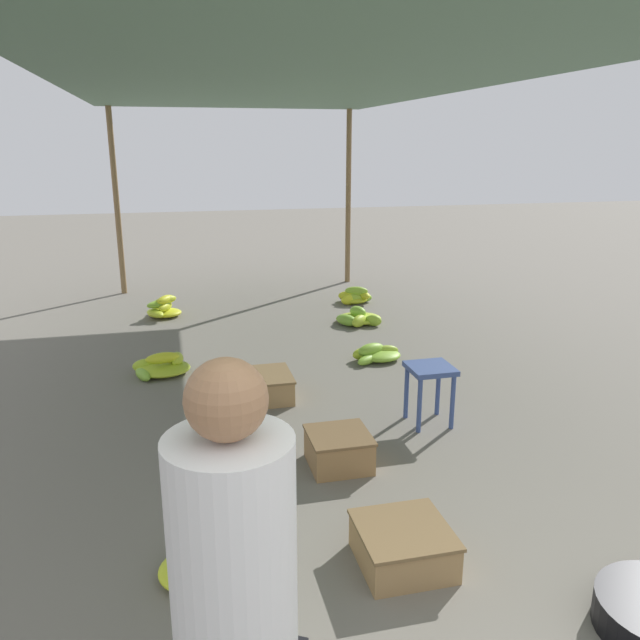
% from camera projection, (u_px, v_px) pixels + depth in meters
% --- Properties ---
extents(canopy_post_back_left, '(0.08, 0.08, 2.64)m').
position_uv_depth(canopy_post_back_left, '(117.00, 203.00, 8.88)').
color(canopy_post_back_left, olive).
rests_on(canopy_post_back_left, ground).
extents(canopy_post_back_right, '(0.08, 0.08, 2.64)m').
position_uv_depth(canopy_post_back_right, '(348.00, 198.00, 9.66)').
color(canopy_post_back_right, olive).
rests_on(canopy_post_back_right, ground).
extents(canopy_tarp, '(3.84, 8.55, 0.04)m').
position_uv_depth(canopy_tarp, '(286.00, 77.00, 5.09)').
color(canopy_tarp, '#567A60').
rests_on(canopy_tarp, canopy_post_front_left).
extents(vendor_foreground, '(0.47, 0.47, 1.63)m').
position_uv_depth(vendor_foreground, '(236.00, 625.00, 1.73)').
color(vendor_foreground, '#2D2D33').
rests_on(vendor_foreground, ground).
extents(stool, '(0.34, 0.34, 0.48)m').
position_uv_depth(stool, '(430.00, 378.00, 4.84)').
color(stool, '#384C84').
rests_on(stool, ground).
extents(banana_pile_left_0, '(0.47, 0.48, 0.22)m').
position_uv_depth(banana_pile_left_0, '(205.00, 559.00, 3.19)').
color(banana_pile_left_0, '#A5C62F').
rests_on(banana_pile_left_0, ground).
extents(banana_pile_left_1, '(0.55, 0.50, 0.22)m').
position_uv_depth(banana_pile_left_1, '(162.00, 366.00, 5.99)').
color(banana_pile_left_1, '#B3CC2C').
rests_on(banana_pile_left_1, ground).
extents(banana_pile_left_2, '(0.47, 0.61, 0.28)m').
position_uv_depth(banana_pile_left_2, '(162.00, 308.00, 7.93)').
color(banana_pile_left_2, '#82B835').
rests_on(banana_pile_left_2, ground).
extents(banana_pile_right_0, '(0.53, 0.41, 0.18)m').
position_uv_depth(banana_pile_right_0, '(376.00, 354.00, 6.37)').
color(banana_pile_right_0, '#84B934').
rests_on(banana_pile_right_0, ground).
extents(banana_pile_right_1, '(0.61, 0.59, 0.21)m').
position_uv_depth(banana_pile_right_1, '(358.00, 318.00, 7.66)').
color(banana_pile_right_1, '#7EB735').
rests_on(banana_pile_right_1, ground).
extents(banana_pile_right_2, '(0.50, 0.41, 0.24)m').
position_uv_depth(banana_pile_right_2, '(355.00, 297.00, 8.63)').
color(banana_pile_right_2, '#85B934').
rests_on(banana_pile_right_2, ground).
extents(crate_near, '(0.42, 0.42, 0.24)m').
position_uv_depth(crate_near, '(339.00, 449.00, 4.26)').
color(crate_near, olive).
rests_on(crate_near, ground).
extents(crate_mid, '(0.48, 0.48, 0.21)m').
position_uv_depth(crate_mid, '(403.00, 546.00, 3.26)').
color(crate_mid, '#9E7A4C').
rests_on(crate_mid, ground).
extents(crate_far, '(0.51, 0.51, 0.22)m').
position_uv_depth(crate_far, '(262.00, 386.00, 5.39)').
color(crate_far, '#9E7A4C').
rests_on(crate_far, ground).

